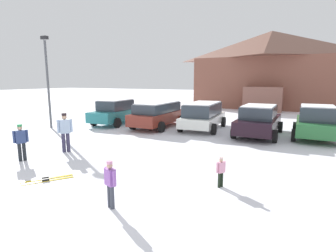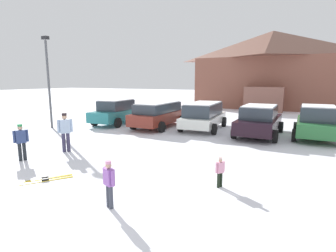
{
  "view_description": "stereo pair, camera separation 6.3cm",
  "coord_description": "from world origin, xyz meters",
  "px_view_note": "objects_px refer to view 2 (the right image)",
  "views": [
    {
      "loc": [
        5.17,
        -2.18,
        3.01
      ],
      "look_at": [
        0.27,
        8.04,
        1.04
      ],
      "focal_mm": 28.0,
      "sensor_mm": 36.0,
      "label": 1
    },
    {
      "loc": [
        5.23,
        -2.15,
        3.01
      ],
      "look_at": [
        0.27,
        8.04,
        1.04
      ],
      "focal_mm": 28.0,
      "sensor_mm": 36.0,
      "label": 2
    }
  ],
  "objects_px": {
    "parked_maroon_van": "(159,114)",
    "skier_child_in_pink_snowsuit": "(220,170)",
    "skier_teen_in_navy_coat": "(21,140)",
    "pair_of_skis": "(47,179)",
    "skier_child_in_purple_jacket": "(109,181)",
    "lamp_post": "(48,78)",
    "ski_lodge": "(271,69)",
    "parked_black_sedan": "(259,120)",
    "parked_white_suv": "(204,115)",
    "parked_teal_hatchback": "(118,111)",
    "skier_adult_in_blue_parka": "(65,130)",
    "parked_green_coupe": "(317,122)"
  },
  "relations": [
    {
      "from": "parked_maroon_van",
      "to": "skier_adult_in_blue_parka",
      "type": "xyz_separation_m",
      "value": [
        -0.74,
        -7.04,
        0.05
      ]
    },
    {
      "from": "pair_of_skis",
      "to": "skier_child_in_pink_snowsuit",
      "type": "bearing_deg",
      "value": 19.76
    },
    {
      "from": "ski_lodge",
      "to": "lamp_post",
      "type": "relative_size",
      "value": 2.76
    },
    {
      "from": "parked_maroon_van",
      "to": "lamp_post",
      "type": "bearing_deg",
      "value": -152.2
    },
    {
      "from": "parked_teal_hatchback",
      "to": "skier_child_in_purple_jacket",
      "type": "height_order",
      "value": "parked_teal_hatchback"
    },
    {
      "from": "ski_lodge",
      "to": "skier_child_in_purple_jacket",
      "type": "height_order",
      "value": "ski_lodge"
    },
    {
      "from": "skier_adult_in_blue_parka",
      "to": "skier_teen_in_navy_coat",
      "type": "bearing_deg",
      "value": -107.32
    },
    {
      "from": "skier_adult_in_blue_parka",
      "to": "lamp_post",
      "type": "bearing_deg",
      "value": 144.56
    },
    {
      "from": "skier_child_in_pink_snowsuit",
      "to": "parked_black_sedan",
      "type": "bearing_deg",
      "value": 89.57
    },
    {
      "from": "parked_maroon_van",
      "to": "parked_white_suv",
      "type": "xyz_separation_m",
      "value": [
        2.87,
        0.55,
        0.01
      ]
    },
    {
      "from": "ski_lodge",
      "to": "parked_black_sedan",
      "type": "distance_m",
      "value": 18.53
    },
    {
      "from": "parked_maroon_van",
      "to": "skier_child_in_pink_snowsuit",
      "type": "relative_size",
      "value": 5.39
    },
    {
      "from": "parked_white_suv",
      "to": "lamp_post",
      "type": "relative_size",
      "value": 0.82
    },
    {
      "from": "skier_teen_in_navy_coat",
      "to": "pair_of_skis",
      "type": "bearing_deg",
      "value": -21.7
    },
    {
      "from": "parked_maroon_van",
      "to": "skier_adult_in_blue_parka",
      "type": "relative_size",
      "value": 2.88
    },
    {
      "from": "parked_teal_hatchback",
      "to": "lamp_post",
      "type": "relative_size",
      "value": 0.85
    },
    {
      "from": "ski_lodge",
      "to": "parked_maroon_van",
      "type": "bearing_deg",
      "value": -105.67
    },
    {
      "from": "skier_adult_in_blue_parka",
      "to": "skier_child_in_pink_snowsuit",
      "type": "bearing_deg",
      "value": -7.16
    },
    {
      "from": "ski_lodge",
      "to": "parked_maroon_van",
      "type": "height_order",
      "value": "ski_lodge"
    },
    {
      "from": "parked_maroon_van",
      "to": "skier_child_in_pink_snowsuit",
      "type": "distance_m",
      "value": 10.03
    },
    {
      "from": "skier_child_in_pink_snowsuit",
      "to": "skier_adult_in_blue_parka",
      "type": "bearing_deg",
      "value": 172.84
    },
    {
      "from": "skier_child_in_purple_jacket",
      "to": "skier_child_in_pink_snowsuit",
      "type": "bearing_deg",
      "value": 48.85
    },
    {
      "from": "parked_white_suv",
      "to": "skier_adult_in_blue_parka",
      "type": "height_order",
      "value": "parked_white_suv"
    },
    {
      "from": "parked_maroon_van",
      "to": "skier_teen_in_navy_coat",
      "type": "height_order",
      "value": "parked_maroon_van"
    },
    {
      "from": "parked_maroon_van",
      "to": "parked_green_coupe",
      "type": "distance_m",
      "value": 9.03
    },
    {
      "from": "parked_black_sedan",
      "to": "ski_lodge",
      "type": "bearing_deg",
      "value": 93.51
    },
    {
      "from": "parked_teal_hatchback",
      "to": "parked_maroon_van",
      "type": "height_order",
      "value": "parked_teal_hatchback"
    },
    {
      "from": "pair_of_skis",
      "to": "lamp_post",
      "type": "bearing_deg",
      "value": 138.64
    },
    {
      "from": "skier_adult_in_blue_parka",
      "to": "lamp_post",
      "type": "relative_size",
      "value": 0.29
    },
    {
      "from": "parked_white_suv",
      "to": "lamp_post",
      "type": "bearing_deg",
      "value": -157.2
    },
    {
      "from": "skier_child_in_pink_snowsuit",
      "to": "pair_of_skis",
      "type": "relative_size",
      "value": 0.65
    },
    {
      "from": "ski_lodge",
      "to": "parked_teal_hatchback",
      "type": "height_order",
      "value": "ski_lodge"
    },
    {
      "from": "skier_child_in_purple_jacket",
      "to": "parked_black_sedan",
      "type": "bearing_deg",
      "value": 78.44
    },
    {
      "from": "skier_adult_in_blue_parka",
      "to": "pair_of_skis",
      "type": "relative_size",
      "value": 1.22
    },
    {
      "from": "parked_green_coupe",
      "to": "lamp_post",
      "type": "bearing_deg",
      "value": -166.2
    },
    {
      "from": "parked_maroon_van",
      "to": "skier_child_in_purple_jacket",
      "type": "xyz_separation_m",
      "value": [
        4.12,
        -10.25,
        -0.23
      ]
    },
    {
      "from": "lamp_post",
      "to": "parked_maroon_van",
      "type": "bearing_deg",
      "value": 27.8
    },
    {
      "from": "lamp_post",
      "to": "parked_green_coupe",
      "type": "bearing_deg",
      "value": 13.8
    },
    {
      "from": "parked_teal_hatchback",
      "to": "parked_maroon_van",
      "type": "bearing_deg",
      "value": -0.77
    },
    {
      "from": "parked_teal_hatchback",
      "to": "parked_white_suv",
      "type": "distance_m",
      "value": 6.18
    },
    {
      "from": "parked_green_coupe",
      "to": "skier_child_in_purple_jacket",
      "type": "xyz_separation_m",
      "value": [
        -4.9,
        -10.75,
        -0.22
      ]
    },
    {
      "from": "parked_white_suv",
      "to": "skier_child_in_purple_jacket",
      "type": "bearing_deg",
      "value": -83.41
    },
    {
      "from": "parked_black_sedan",
      "to": "skier_child_in_pink_snowsuit",
      "type": "height_order",
      "value": "parked_black_sedan"
    },
    {
      "from": "ski_lodge",
      "to": "lamp_post",
      "type": "bearing_deg",
      "value": -117.62
    },
    {
      "from": "parked_black_sedan",
      "to": "parked_maroon_van",
      "type": "bearing_deg",
      "value": -179.43
    },
    {
      "from": "parked_white_suv",
      "to": "parked_maroon_van",
      "type": "bearing_deg",
      "value": -169.07
    },
    {
      "from": "skier_teen_in_navy_coat",
      "to": "pair_of_skis",
      "type": "xyz_separation_m",
      "value": [
        2.49,
        -0.99,
        -0.77
      ]
    },
    {
      "from": "ski_lodge",
      "to": "skier_teen_in_navy_coat",
      "type": "xyz_separation_m",
      "value": [
        -6.37,
        -26.91,
        -3.56
      ]
    },
    {
      "from": "skier_child_in_pink_snowsuit",
      "to": "lamp_post",
      "type": "relative_size",
      "value": 0.16
    },
    {
      "from": "lamp_post",
      "to": "skier_child_in_pink_snowsuit",
      "type": "bearing_deg",
      "value": -20.9
    }
  ]
}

